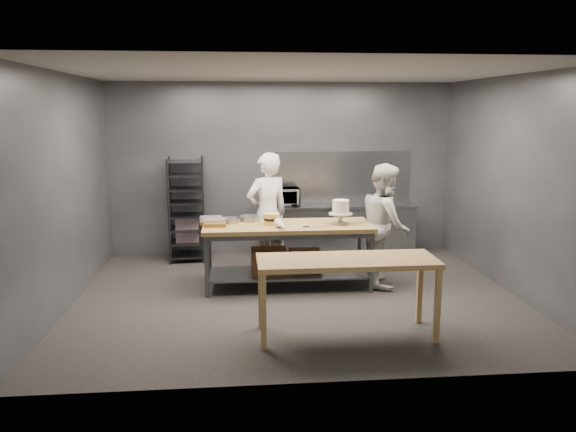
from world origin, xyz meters
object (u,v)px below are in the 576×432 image
Objects in this scene: microwave at (284,197)px; frosted_cake_stand at (341,209)px; chef_right at (385,225)px; near_counter at (347,266)px; speed_rack at (187,210)px; layer_cake at (272,219)px; work_table at (286,248)px; chef_behind at (267,214)px.

frosted_cake_stand is at bearing -69.70° from microwave.
microwave is at bearing 43.73° from chef_right.
speed_rack is at bearing 120.38° from near_counter.
microwave is 1.90m from frosted_cake_stand.
frosted_cake_stand is at bearing 100.61° from chef_right.
near_counter is at bearing -59.62° from speed_rack.
speed_rack is 3.41m from chef_right.
chef_right is 1.65m from layer_cake.
chef_right is 0.71m from frosted_cake_stand.
work_table is 4.43× the size of microwave.
layer_cake is (-0.72, 1.86, 0.19)m from near_counter.
speed_rack reaches higher than work_table.
chef_right is 5.12× the size of frosted_cake_stand.
speed_rack is 7.76× the size of layer_cake.
frosted_cake_stand is (2.31, -1.70, 0.28)m from speed_rack.
work_table is 1.94m from near_counter.
chef_behind is at bearing 142.62° from frosted_cake_stand.
chef_right is (0.93, 1.85, 0.07)m from near_counter.
layer_cake is (1.33, -1.64, 0.14)m from speed_rack.
work_table is 1.47m from chef_right.
chef_right is at bearing -52.55° from microwave.
frosted_cake_stand is at bearing -3.76° from layer_cake.
chef_right is 2.19m from microwave.
chef_behind is at bearing 106.06° from near_counter.
chef_right reaches higher than work_table.
near_counter is at bearing 159.66° from chef_right.
work_table is 0.83m from chef_behind.
chef_right is at bearing -28.98° from speed_rack.
chef_right is at bearing -0.33° from work_table.
chef_behind is at bearing 91.58° from layer_cake.
work_table is at bearing -1.53° from layer_cake.
work_table is 1.79m from microwave.
frosted_cake_stand is at bearing 81.74° from near_counter.
near_counter is at bearing -83.66° from microwave.
layer_cake is (-0.98, 0.06, -0.14)m from frosted_cake_stand.
chef_behind reaches higher than near_counter.
layer_cake is at bearing -100.57° from microwave.
speed_rack is 0.99× the size of chef_right.
near_counter is (0.51, -1.86, 0.24)m from work_table.
work_table is at bearing 175.64° from frosted_cake_stand.
speed_rack reaches higher than layer_cake.
chef_behind reaches higher than chef_right.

